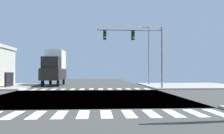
% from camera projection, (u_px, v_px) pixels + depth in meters
% --- Properties ---
extents(ground, '(90.00, 90.00, 0.05)m').
position_uv_depth(ground, '(86.00, 97.00, 17.27)').
color(ground, '#3F3E3A').
extents(sidewalk_corner_ne, '(12.00, 12.00, 0.14)m').
position_uv_depth(sidewalk_corner_ne, '(190.00, 85.00, 30.10)').
color(sidewalk_corner_ne, '#A09B91').
rests_on(sidewalk_corner_ne, ground).
extents(crosswalk_near, '(13.50, 2.00, 0.01)m').
position_uv_depth(crosswalk_near, '(72.00, 114.00, 9.98)').
color(crosswalk_near, white).
rests_on(crosswalk_near, ground).
extents(crosswalk_far, '(13.50, 2.00, 0.01)m').
position_uv_depth(crosswalk_far, '(87.00, 89.00, 24.54)').
color(crosswalk_far, white).
rests_on(crosswalk_far, ground).
extents(traffic_signal_mast, '(7.12, 0.55, 6.73)m').
position_uv_depth(traffic_signal_mast, '(137.00, 43.00, 24.62)').
color(traffic_signal_mast, gray).
rests_on(traffic_signal_mast, ground).
extents(street_lamp, '(1.78, 0.32, 8.19)m').
position_uv_depth(street_lamp, '(147.00, 50.00, 32.14)').
color(street_lamp, gray).
rests_on(street_lamp, ground).
extents(box_truck_queued_1, '(2.40, 7.20, 4.85)m').
position_uv_depth(box_truck_queued_1, '(54.00, 67.00, 31.57)').
color(box_truck_queued_1, black).
rests_on(box_truck_queued_1, ground).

